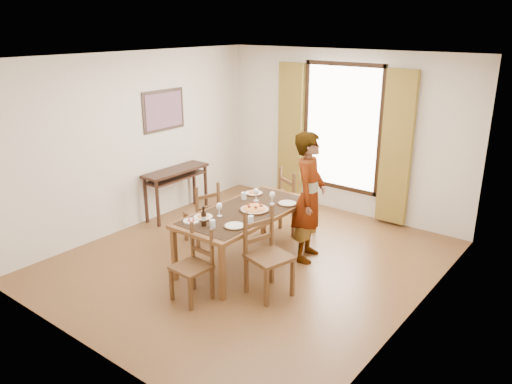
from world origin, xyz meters
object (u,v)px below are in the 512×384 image
Objects in this scene: man at (309,197)px; console_table at (176,176)px; pasta_platter at (255,207)px; dining_table at (246,215)px.

console_table is at bearing 71.91° from man.
pasta_platter reaches higher than console_table.
man reaches higher than dining_table.
console_table reaches higher than dining_table.
man reaches higher than pasta_platter.
dining_table is at bearing 120.07° from man.
man is (0.58, 0.63, 0.19)m from dining_table.
man is (2.60, -0.03, 0.20)m from console_table.
man is 4.43× the size of pasta_platter.
console_table is 2.21m from pasta_platter.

